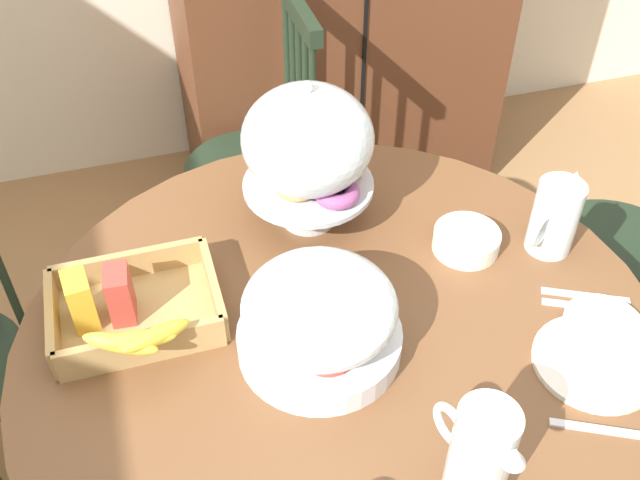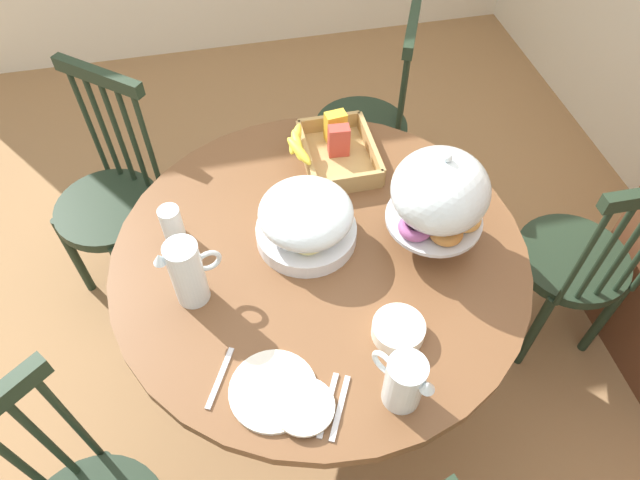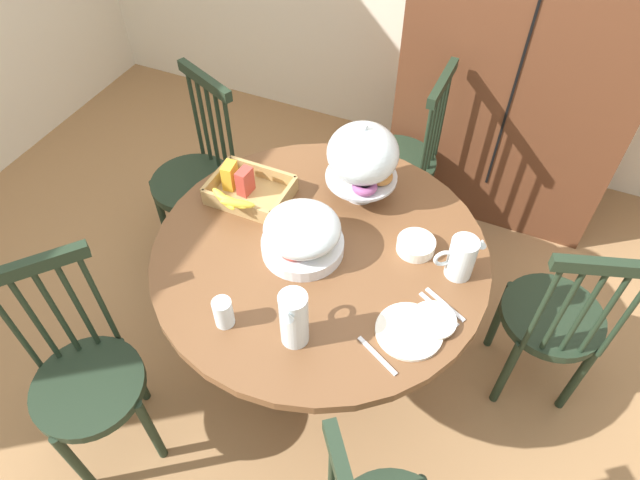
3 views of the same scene
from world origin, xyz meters
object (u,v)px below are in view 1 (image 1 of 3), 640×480
at_px(fruit_platter_covered, 319,318).
at_px(cereal_basket, 129,310).
at_px(pastry_stand_with_dome, 308,146).
at_px(windsor_chair_far_side, 624,256).
at_px(windsor_chair_host_seat, 259,170).
at_px(china_plate_small, 604,324).
at_px(dining_table, 341,395).
at_px(china_plate_large, 594,362).
at_px(cereal_bowl, 466,241).
at_px(milk_pitcher, 554,220).
at_px(orange_juice_pitcher, 475,463).

height_order(fruit_platter_covered, cereal_basket, fruit_platter_covered).
bearing_deg(pastry_stand_with_dome, windsor_chair_far_side, -4.70).
bearing_deg(fruit_platter_covered, pastry_stand_with_dome, 76.71).
distance_m(windsor_chair_host_seat, china_plate_small, 1.18).
bearing_deg(windsor_chair_host_seat, dining_table, -92.23).
height_order(windsor_chair_far_side, pastry_stand_with_dome, pastry_stand_with_dome).
height_order(dining_table, pastry_stand_with_dome, pastry_stand_with_dome).
xyz_separation_m(cereal_basket, china_plate_large, (0.79, -0.34, -0.04)).
bearing_deg(china_plate_small, cereal_bowl, 117.98).
relative_size(milk_pitcher, china_plate_small, 1.10).
bearing_deg(orange_juice_pitcher, fruit_platter_covered, 110.82).
relative_size(fruit_platter_covered, cereal_basket, 0.95).
distance_m(windsor_chair_host_seat, cereal_basket, 0.95).
bearing_deg(orange_juice_pitcher, pastry_stand_with_dome, 93.78).
xyz_separation_m(dining_table, milk_pitcher, (0.49, 0.10, 0.28)).
bearing_deg(orange_juice_pitcher, china_plate_small, 30.86).
bearing_deg(cereal_bowl, windsor_chair_host_seat, 110.00).
xyz_separation_m(pastry_stand_with_dome, milk_pitcher, (0.46, -0.23, -0.12)).
height_order(windsor_chair_far_side, cereal_bowl, windsor_chair_far_side).
xyz_separation_m(milk_pitcher, cereal_basket, (-0.87, 0.03, -0.03)).
relative_size(windsor_chair_far_side, china_plate_large, 4.43).
distance_m(windsor_chair_host_seat, pastry_stand_with_dome, 0.76).
bearing_deg(china_plate_small, fruit_platter_covered, 167.94).
bearing_deg(fruit_platter_covered, cereal_basket, 154.05).
bearing_deg(cereal_basket, orange_juice_pitcher, -47.88).
height_order(fruit_platter_covered, china_plate_large, fruit_platter_covered).
bearing_deg(china_plate_large, pastry_stand_with_dome, 125.10).
bearing_deg(cereal_basket, dining_table, -18.63).
bearing_deg(china_plate_small, windsor_chair_far_side, 44.25).
distance_m(windsor_chair_host_seat, milk_pitcher, 1.00).
height_order(china_plate_small, cereal_bowl, cereal_bowl).
xyz_separation_m(dining_table, china_plate_large, (0.41, -0.21, 0.21)).
xyz_separation_m(fruit_platter_covered, milk_pitcher, (0.54, 0.13, -0.01)).
distance_m(milk_pitcher, cereal_basket, 0.87).
distance_m(china_plate_large, cereal_bowl, 0.36).
height_order(milk_pitcher, cereal_basket, milk_pitcher).
height_order(windsor_chair_host_seat, cereal_basket, windsor_chair_host_seat).
height_order(dining_table, china_plate_small, china_plate_small).
distance_m(windsor_chair_far_side, fruit_platter_covered, 1.05).
relative_size(windsor_chair_far_side, cereal_bowl, 6.96).
xyz_separation_m(dining_table, fruit_platter_covered, (-0.06, -0.03, 0.29)).
bearing_deg(china_plate_small, dining_table, 163.17).
bearing_deg(dining_table, china_plate_small, -16.83).
bearing_deg(windsor_chair_host_seat, milk_pitcher, -61.26).
xyz_separation_m(windsor_chair_host_seat, orange_juice_pitcher, (0.04, -1.29, 0.39)).
bearing_deg(fruit_platter_covered, china_plate_small, -12.06).
bearing_deg(cereal_bowl, orange_juice_pitcher, -115.09).
bearing_deg(china_plate_large, milk_pitcher, 75.44).
bearing_deg(cereal_bowl, windsor_chair_far_side, 11.94).
xyz_separation_m(pastry_stand_with_dome, china_plate_small, (0.44, -0.47, -0.18)).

